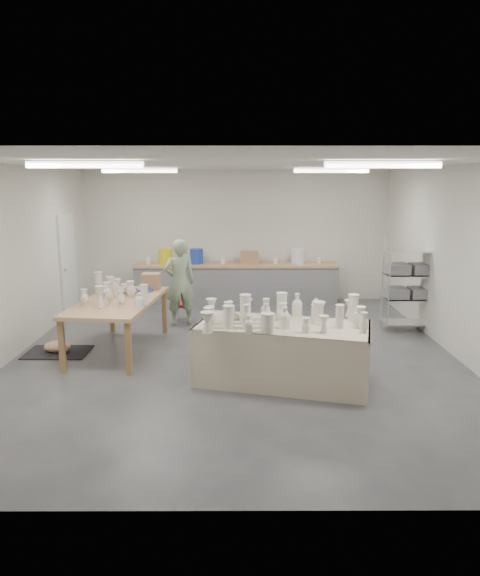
{
  "coord_description": "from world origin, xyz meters",
  "views": [
    {
      "loc": [
        0.05,
        -7.88,
        2.75
      ],
      "look_at": [
        0.08,
        0.25,
        1.05
      ],
      "focal_mm": 32.0,
      "sensor_mm": 36.0,
      "label": 1
    }
  ],
  "objects_px": {
    "red_stool": "(182,305)",
    "drying_table": "(282,350)",
    "potter": "(180,282)",
    "work_table": "(121,299)"
  },
  "relations": [
    {
      "from": "work_table",
      "to": "drying_table",
      "type": "bearing_deg",
      "value": -23.83
    },
    {
      "from": "work_table",
      "to": "red_stool",
      "type": "bearing_deg",
      "value": 70.7
    },
    {
      "from": "drying_table",
      "to": "work_table",
      "type": "relative_size",
      "value": 1.07
    },
    {
      "from": "potter",
      "to": "red_stool",
      "type": "xyz_separation_m",
      "value": [
        0.0,
        0.27,
        -0.52
      ]
    },
    {
      "from": "drying_table",
      "to": "red_stool",
      "type": "relative_size",
      "value": 5.98
    },
    {
      "from": "drying_table",
      "to": "red_stool",
      "type": "distance_m",
      "value": 3.61
    },
    {
      "from": "red_stool",
      "to": "drying_table",
      "type": "bearing_deg",
      "value": -61.47
    },
    {
      "from": "potter",
      "to": "drying_table",
      "type": "bearing_deg",
      "value": 104.85
    },
    {
      "from": "potter",
      "to": "red_stool",
      "type": "bearing_deg",
      "value": -105.87
    },
    {
      "from": "work_table",
      "to": "red_stool",
      "type": "relative_size",
      "value": 5.58
    }
  ]
}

